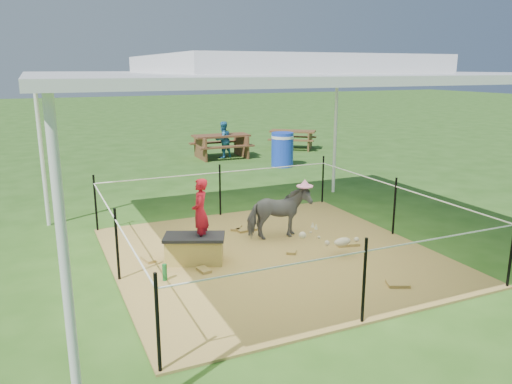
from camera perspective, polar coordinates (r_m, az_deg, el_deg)
name	(u,v)px	position (r m, az deg, el deg)	size (l,w,h in m)	color
ground	(272,256)	(7.55, 1.88, -7.28)	(90.00, 90.00, 0.00)	#2D5919
hay_patch	(272,255)	(7.55, 1.88, -7.17)	(4.60, 4.60, 0.03)	brown
canopy_tent	(274,72)	(7.04, 2.06, 13.59)	(6.30, 6.30, 2.90)	silver
rope_fence	(273,215)	(7.35, 1.92, -2.60)	(4.54, 4.54, 1.00)	black
straw_bale	(195,250)	(7.23, -7.03, -6.62)	(0.80, 0.40, 0.36)	#A0893A
dark_cloth	(194,237)	(7.16, -7.08, -5.12)	(0.85, 0.44, 0.04)	black
woman	(200,205)	(7.05, -6.42, -1.50)	(0.35, 0.23, 0.96)	red
green_bottle	(165,272)	(6.72, -10.39, -9.01)	(0.06, 0.06, 0.22)	#176A2A
pony	(279,213)	(8.08, 2.62, -2.44)	(0.46, 1.01, 0.85)	#535258
pink_hat	(279,184)	(7.96, 2.66, 0.93)	(0.27, 0.27, 0.12)	#FF93C8
foal	(342,240)	(7.51, 9.85, -5.43)	(0.86, 0.48, 0.48)	tan
trash_barrel	(282,150)	(14.25, 3.03, 4.87)	(0.62, 0.62, 0.97)	blue
picnic_table_near	(221,146)	(15.67, -4.00, 5.24)	(1.74, 1.25, 0.72)	#59321E
picnic_table_far	(293,140)	(17.40, 4.20, 5.98)	(1.55, 1.12, 0.64)	brown
distant_person	(223,140)	(15.61, -3.78, 5.97)	(0.55, 0.43, 1.13)	teal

